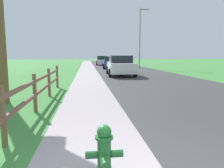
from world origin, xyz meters
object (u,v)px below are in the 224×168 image
Objects in this scene: parked_suv_white at (120,66)px; fire_hydrant at (104,152)px; parked_car_silver at (102,61)px; parked_car_blue at (111,63)px; street_lamp at (141,34)px.

fire_hydrant is at bearing -99.90° from parked_suv_white.
parked_suv_white is 1.13× the size of parked_car_silver.
parked_suv_white is at bearing -91.95° from parked_car_blue.
parked_car_silver is at bearing 113.52° from street_lamp.
parked_suv_white reaches higher than parked_car_silver.
parked_suv_white is (2.55, 14.61, 0.45)m from fire_hydrant.
parked_suv_white is 10.78m from street_lamp.
street_lamp is at bearing 0.99° from parked_car_blue.
fire_hydrant is 14.83m from parked_suv_white.
street_lamp is (3.76, 0.07, 3.61)m from parked_car_blue.
fire_hydrant is 0.16× the size of parked_car_blue.
parked_car_silver is at bearing 92.78° from parked_car_blue.
parked_car_silver reaches higher than fire_hydrant.
parked_suv_white reaches higher than parked_car_blue.
parked_suv_white is 1.07× the size of parked_car_blue.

